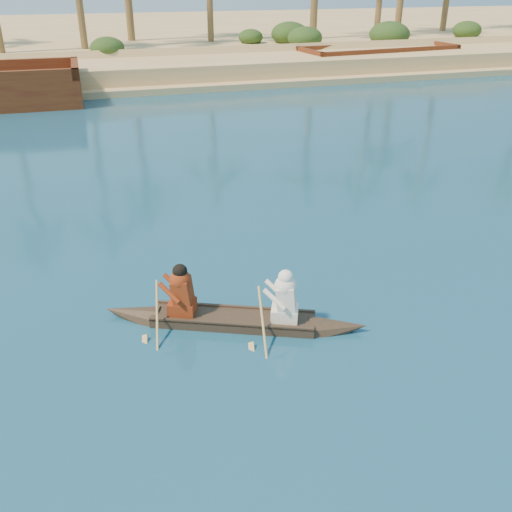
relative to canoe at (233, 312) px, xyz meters
name	(u,v)px	position (x,y,z in m)	size (l,w,h in m)	color
canoe	(233,312)	(0.00, 0.00, 0.00)	(4.95, 2.72, 1.41)	#3C2A21
barge_right	(378,60)	(18.28, 28.25, 0.37)	(11.40, 4.81, 1.85)	#5F3114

